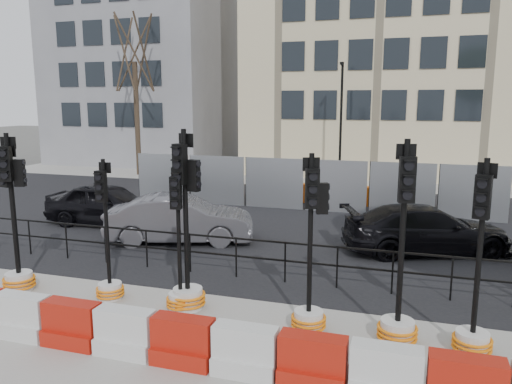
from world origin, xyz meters
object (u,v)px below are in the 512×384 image
(traffic_signal_d, at_px, (187,268))
(car_c, at_px, (426,229))
(traffic_signal_a, at_px, (17,261))
(traffic_signal_h, at_px, (474,316))
(car_a, at_px, (108,204))

(traffic_signal_d, height_order, car_c, traffic_signal_d)
(traffic_signal_a, distance_m, traffic_signal_d, 4.05)
(traffic_signal_h, relative_size, car_a, 0.78)
(car_a, distance_m, car_c, 10.24)
(traffic_signal_a, bearing_deg, car_a, 116.66)
(traffic_signal_d, distance_m, traffic_signal_h, 5.32)
(traffic_signal_d, xyz_separation_m, car_a, (-5.56, 5.58, -0.15))
(traffic_signal_a, height_order, car_a, traffic_signal_a)
(car_a, xyz_separation_m, car_c, (10.24, -0.07, -0.05))
(traffic_signal_h, xyz_separation_m, car_c, (-0.63, 5.77, -0.02))
(traffic_signal_d, relative_size, car_a, 0.86)
(traffic_signal_d, relative_size, traffic_signal_h, 1.11)
(traffic_signal_h, bearing_deg, traffic_signal_d, -163.59)
(traffic_signal_d, bearing_deg, car_a, 148.29)
(traffic_signal_d, relative_size, car_c, 0.74)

